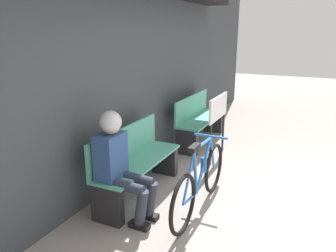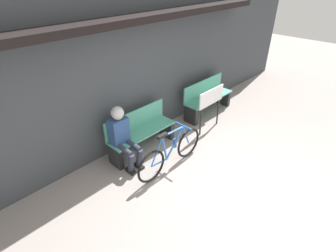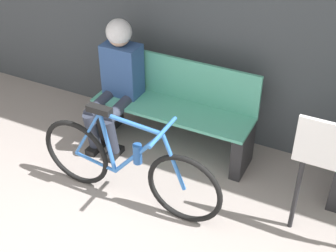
{
  "view_description": "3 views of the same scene",
  "coord_description": "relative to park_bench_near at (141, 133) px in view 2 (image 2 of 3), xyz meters",
  "views": [
    {
      "loc": [
        -3.43,
        0.28,
        1.96
      ],
      "look_at": [
        -0.2,
        1.8,
        0.91
      ],
      "focal_mm": 35.0,
      "sensor_mm": 36.0,
      "label": 1
    },
    {
      "loc": [
        -3.07,
        -1.23,
        3.25
      ],
      "look_at": [
        -0.07,
        1.65,
        0.7
      ],
      "focal_mm": 28.0,
      "sensor_mm": 36.0,
      "label": 2
    },
    {
      "loc": [
        1.29,
        -1.02,
        2.69
      ],
      "look_at": [
        -0.05,
        1.65,
        0.63
      ],
      "focal_mm": 50.0,
      "sensor_mm": 36.0,
      "label": 3
    }
  ],
  "objects": [
    {
      "name": "ground_plane",
      "position": [
        0.27,
        -2.2,
        -0.39
      ],
      "size": [
        24.0,
        24.0,
        0.0
      ],
      "primitive_type": "plane",
      "color": "gray"
    },
    {
      "name": "park_bench_near",
      "position": [
        0.0,
        0.0,
        0.0
      ],
      "size": [
        1.47,
        0.42,
        0.85
      ],
      "color": "#51A88E",
      "rests_on": "ground_plane"
    },
    {
      "name": "person_seated",
      "position": [
        -0.53,
        -0.11,
        0.29
      ],
      "size": [
        0.34,
        0.61,
        1.18
      ],
      "color": "#2D3342",
      "rests_on": "ground_plane"
    },
    {
      "name": "park_bench_far",
      "position": [
        2.21,
        0.0,
        0.0
      ],
      "size": [
        1.49,
        0.42,
        0.85
      ],
      "color": "#51A88E",
      "rests_on": "ground_plane"
    },
    {
      "name": "signboard",
      "position": [
        1.59,
        -0.53,
        0.35
      ],
      "size": [
        0.82,
        0.04,
        1.0
      ],
      "color": "#232326",
      "rests_on": "ground_plane"
    },
    {
      "name": "storefront_wall",
      "position": [
        0.27,
        0.42,
        1.27
      ],
      "size": [
        12.0,
        0.56,
        3.2
      ],
      "color": "#3D4247",
      "rests_on": "ground_plane"
    },
    {
      "name": "bicycle",
      "position": [
        -0.0,
        -0.83,
        -0.04
      ],
      "size": [
        1.61,
        0.4,
        0.84
      ],
      "color": "black",
      "rests_on": "ground_plane"
    }
  ]
}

